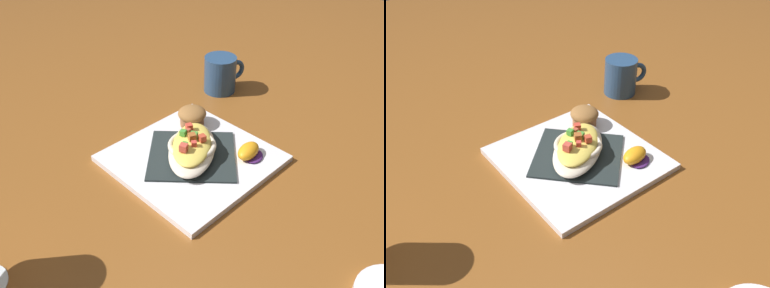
% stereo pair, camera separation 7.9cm
% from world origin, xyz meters
% --- Properties ---
extents(ground_plane, '(2.60, 2.60, 0.00)m').
position_xyz_m(ground_plane, '(0.00, 0.00, 0.00)').
color(ground_plane, brown).
extents(square_plate, '(0.30, 0.30, 0.01)m').
position_xyz_m(square_plate, '(0.00, 0.00, 0.01)').
color(square_plate, white).
rests_on(square_plate, ground_plane).
extents(folded_napkin, '(0.23, 0.23, 0.00)m').
position_xyz_m(folded_napkin, '(0.00, 0.00, 0.01)').
color(folded_napkin, '#232C2D').
rests_on(folded_napkin, square_plate).
extents(gratin_dish, '(0.20, 0.18, 0.05)m').
position_xyz_m(gratin_dish, '(0.00, -0.00, 0.04)').
color(gratin_dish, beige).
rests_on(gratin_dish, folded_napkin).
extents(muffin, '(0.06, 0.06, 0.04)m').
position_xyz_m(muffin, '(-0.08, -0.08, 0.04)').
color(muffin, '#9A603A').
rests_on(muffin, square_plate).
extents(orange_garnish, '(0.06, 0.06, 0.03)m').
position_xyz_m(orange_garnish, '(-0.08, 0.08, 0.02)').
color(orange_garnish, '#471F61').
rests_on(orange_garnish, square_plate).
extents(coffee_mug, '(0.11, 0.08, 0.09)m').
position_xyz_m(coffee_mug, '(-0.27, -0.14, 0.04)').
color(coffee_mug, navy).
rests_on(coffee_mug, ground_plane).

